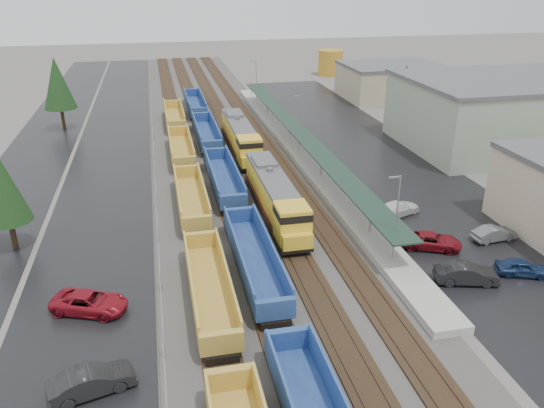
# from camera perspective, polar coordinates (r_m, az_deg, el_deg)

# --- Properties ---
(ballast_strip) EXTENTS (20.00, 160.00, 0.08)m
(ballast_strip) POSITION_cam_1_polar(r_m,az_deg,el_deg) (79.39, -5.71, 7.11)
(ballast_strip) COLOR #302D2B
(ballast_strip) RESTS_ON ground
(trackbed) EXTENTS (14.60, 160.00, 0.22)m
(trackbed) POSITION_cam_1_polar(r_m,az_deg,el_deg) (79.36, -5.71, 7.19)
(trackbed) COLOR black
(trackbed) RESTS_ON ground
(west_parking_lot) EXTENTS (10.00, 160.00, 0.02)m
(west_parking_lot) POSITION_cam_1_polar(r_m,az_deg,el_deg) (79.18, -16.60, 6.16)
(west_parking_lot) COLOR black
(west_parking_lot) RESTS_ON ground
(west_road) EXTENTS (9.00, 160.00, 0.02)m
(west_road) POSITION_cam_1_polar(r_m,az_deg,el_deg) (80.60, -23.70, 5.43)
(west_road) COLOR black
(west_road) RESTS_ON ground
(east_commuter_lot) EXTENTS (16.00, 100.00, 0.02)m
(east_commuter_lot) POSITION_cam_1_polar(r_m,az_deg,el_deg) (74.71, 9.97, 5.77)
(east_commuter_lot) COLOR black
(east_commuter_lot) RESTS_ON ground
(station_platform) EXTENTS (3.00, 80.00, 8.00)m
(station_platform) POSITION_cam_1_polar(r_m,az_deg,el_deg) (71.52, 2.89, 5.90)
(station_platform) COLOR #9E9B93
(station_platform) RESTS_ON ground
(chainlink_fence) EXTENTS (0.08, 160.04, 2.02)m
(chainlink_fence) POSITION_cam_1_polar(r_m,az_deg,el_deg) (76.98, -12.69, 7.33)
(chainlink_fence) COLOR gray
(chainlink_fence) RESTS_ON ground
(industrial_buildings) EXTENTS (32.52, 75.30, 9.50)m
(industrial_buildings) POSITION_cam_1_polar(r_m,az_deg,el_deg) (79.18, 24.17, 8.27)
(industrial_buildings) COLOR tan
(industrial_buildings) RESTS_ON ground
(distant_hills) EXTENTS (301.00, 140.00, 25.20)m
(distant_hills) POSITION_cam_1_polar(r_m,az_deg,el_deg) (233.63, 0.88, 18.17)
(distant_hills) COLOR #55634D
(distant_hills) RESTS_ON ground
(tree_west_near) EXTENTS (3.96, 3.96, 9.00)m
(tree_west_near) POSITION_cam_1_polar(r_m,az_deg,el_deg) (50.41, -26.98, 1.62)
(tree_west_near) COLOR #332316
(tree_west_near) RESTS_ON ground
(tree_west_far) EXTENTS (4.84, 4.84, 11.00)m
(tree_west_far) POSITION_cam_1_polar(r_m,az_deg,el_deg) (88.19, -22.09, 11.94)
(tree_west_far) COLOR #332316
(tree_west_far) RESTS_ON ground
(tree_east) EXTENTS (4.40, 4.40, 10.00)m
(tree_east) POSITION_cam_1_polar(r_m,az_deg,el_deg) (83.82, 14.07, 11.95)
(tree_east) COLOR #332316
(tree_east) RESTS_ON ground
(locomotive_lead) EXTENTS (2.85, 18.79, 4.25)m
(locomotive_lead) POSITION_cam_1_polar(r_m,az_deg,el_deg) (52.06, 0.37, 0.78)
(locomotive_lead) COLOR black
(locomotive_lead) RESTS_ON ground
(locomotive_trail) EXTENTS (2.85, 18.79, 4.25)m
(locomotive_trail) POSITION_cam_1_polar(r_m,az_deg,el_deg) (71.52, -3.38, 7.19)
(locomotive_trail) COLOR black
(locomotive_trail) RESTS_ON ground
(well_string_yellow) EXTENTS (2.82, 100.60, 2.50)m
(well_string_yellow) POSITION_cam_1_polar(r_m,az_deg,el_deg) (47.20, -7.87, -3.42)
(well_string_yellow) COLOR #AF9D30
(well_string_yellow) RESTS_ON ground
(well_string_blue) EXTENTS (2.86, 109.83, 2.53)m
(well_string_blue) POSITION_cam_1_polar(r_m,az_deg,el_deg) (51.35, -3.86, -0.89)
(well_string_blue) COLOR navy
(well_string_blue) RESTS_ON ground
(storage_tank) EXTENTS (5.80, 5.80, 5.80)m
(storage_tank) POSITION_cam_1_polar(r_m,az_deg,el_deg) (130.03, 6.31, 14.88)
(storage_tank) COLOR #B68324
(storage_tank) RESTS_ON ground
(parked_car_west_b) EXTENTS (2.96, 5.21, 1.62)m
(parked_car_west_b) POSITION_cam_1_polar(r_m,az_deg,el_deg) (34.00, -18.81, -17.63)
(parked_car_west_b) COLOR black
(parked_car_west_b) RESTS_ON ground
(parked_car_west_c) EXTENTS (4.31, 5.98, 1.51)m
(parked_car_west_c) POSITION_cam_1_polar(r_m,az_deg,el_deg) (40.91, -19.03, -9.99)
(parked_car_west_c) COLOR maroon
(parked_car_west_c) RESTS_ON ground
(parked_car_east_a) EXTENTS (2.90, 5.19, 1.62)m
(parked_car_east_a) POSITION_cam_1_polar(r_m,az_deg,el_deg) (44.66, 20.20, -7.08)
(parked_car_east_a) COLOR black
(parked_car_east_a) RESTS_ON ground
(parked_car_east_b) EXTENTS (4.21, 5.63, 1.42)m
(parked_car_east_b) POSITION_cam_1_polar(r_m,az_deg,el_deg) (49.11, 16.84, -3.83)
(parked_car_east_b) COLOR maroon
(parked_car_east_b) RESTS_ON ground
(parked_car_east_c) EXTENTS (3.77, 5.40, 1.45)m
(parked_car_east_c) POSITION_cam_1_polar(r_m,az_deg,el_deg) (54.79, 13.40, -0.47)
(parked_car_east_c) COLOR silver
(parked_car_east_c) RESTS_ON ground
(parked_car_east_d) EXTENTS (3.01, 4.44, 1.40)m
(parked_car_east_d) POSITION_cam_1_polar(r_m,az_deg,el_deg) (47.50, 25.30, -6.20)
(parked_car_east_d) COLOR navy
(parked_car_east_d) RESTS_ON ground
(parked_car_east_e) EXTENTS (1.85, 4.28, 1.37)m
(parked_car_east_e) POSITION_cam_1_polar(r_m,az_deg,el_deg) (52.42, 22.77, -2.96)
(parked_car_east_e) COLOR #5C5F61
(parked_car_east_e) RESTS_ON ground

